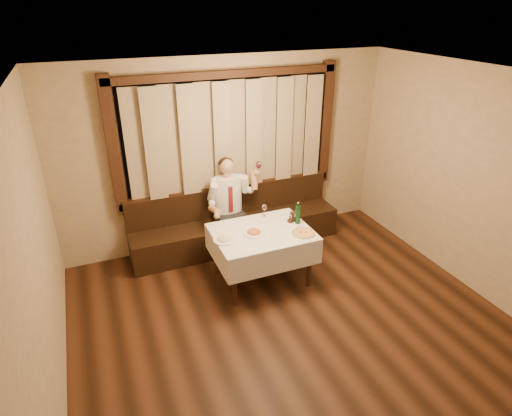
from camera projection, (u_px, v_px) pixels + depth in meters
name	position (u px, v px, depth m)	size (l,w,h in m)	color
room	(289.00, 202.00, 4.61)	(5.01, 6.01, 2.81)	black
banquette	(236.00, 226.00, 6.58)	(3.20, 0.61, 0.94)	black
dining_table	(262.00, 238.00, 5.58)	(1.27, 0.97, 0.76)	black
pizza	(303.00, 233.00, 5.47)	(0.30, 0.30, 0.03)	white
pasta_red	(254.00, 231.00, 5.47)	(0.29, 0.29, 0.10)	white
pasta_cream	(224.00, 238.00, 5.31)	(0.27, 0.27, 0.09)	white
green_bottle	(298.00, 214.00, 5.68)	(0.07, 0.07, 0.31)	#11521E
table_wine_glass	(264.00, 208.00, 5.86)	(0.07, 0.07, 0.18)	white
cruet_caddy	(292.00, 218.00, 5.76)	(0.15, 0.11, 0.14)	black
seated_man	(230.00, 199.00, 6.24)	(0.79, 0.59, 1.44)	black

